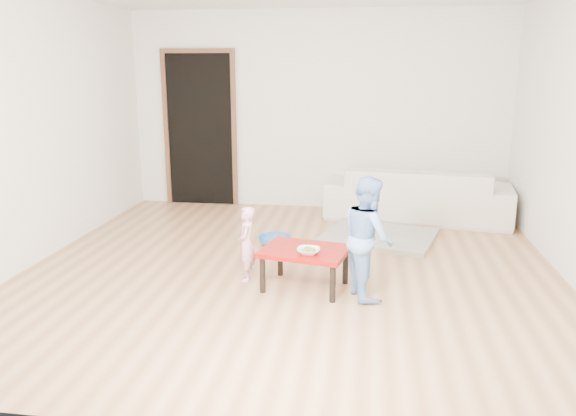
% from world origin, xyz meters
% --- Properties ---
extents(floor, '(5.00, 5.00, 0.01)m').
position_xyz_m(floor, '(0.00, 0.00, 0.00)').
color(floor, '#9D6D43').
rests_on(floor, ground).
extents(back_wall, '(5.00, 0.02, 2.60)m').
position_xyz_m(back_wall, '(0.00, 2.50, 1.30)').
color(back_wall, white).
rests_on(back_wall, floor).
extents(left_wall, '(0.02, 5.00, 2.60)m').
position_xyz_m(left_wall, '(-2.50, 0.00, 1.30)').
color(left_wall, white).
rests_on(left_wall, floor).
extents(doorway, '(1.02, 0.08, 2.11)m').
position_xyz_m(doorway, '(-1.60, 2.48, 1.02)').
color(doorway, brown).
rests_on(doorway, back_wall).
extents(sofa, '(2.35, 1.17, 0.66)m').
position_xyz_m(sofa, '(1.32, 2.05, 0.33)').
color(sofa, beige).
rests_on(sofa, floor).
extents(cushion, '(0.56, 0.52, 0.13)m').
position_xyz_m(cushion, '(1.10, 1.91, 0.50)').
color(cushion, orange).
rests_on(cushion, sofa).
extents(red_table, '(0.81, 0.67, 0.36)m').
position_xyz_m(red_table, '(0.18, -0.45, 0.18)').
color(red_table, '#910A07').
rests_on(red_table, floor).
extents(bowl, '(0.19, 0.19, 0.05)m').
position_xyz_m(bowl, '(0.23, -0.57, 0.38)').
color(bowl, white).
rests_on(bowl, red_table).
extents(broccoli, '(0.12, 0.12, 0.06)m').
position_xyz_m(broccoli, '(0.23, -0.57, 0.39)').
color(broccoli, '#2D5919').
rests_on(broccoli, red_table).
extents(child_pink, '(0.19, 0.26, 0.68)m').
position_xyz_m(child_pink, '(-0.36, -0.33, 0.34)').
color(child_pink, '#D36083').
rests_on(child_pink, floor).
extents(child_blue, '(0.53, 0.60, 1.02)m').
position_xyz_m(child_blue, '(0.71, -0.53, 0.51)').
color(child_blue, '#5F8FDD').
rests_on(child_blue, floor).
extents(basin, '(0.36, 0.36, 0.11)m').
position_xyz_m(basin, '(-0.26, 0.67, 0.06)').
color(basin, '#2B66A5').
rests_on(basin, floor).
extents(blanket, '(1.39, 1.25, 0.06)m').
position_xyz_m(blanket, '(0.85, 1.09, 0.03)').
color(blanket, '#A19E8E').
rests_on(blanket, floor).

